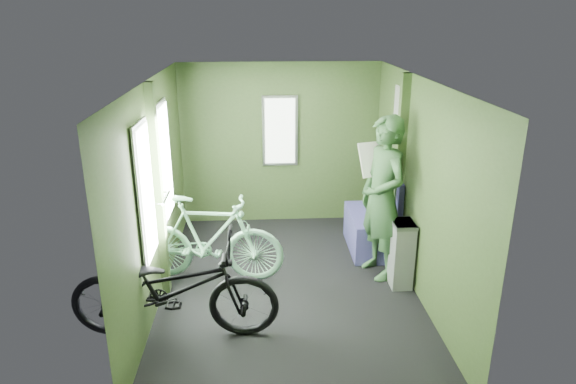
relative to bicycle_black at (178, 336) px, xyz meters
name	(u,v)px	position (x,y,z in m)	size (l,w,h in m)	color
room	(285,164)	(1.08, 0.91, 1.44)	(4.00, 4.02, 2.31)	black
bicycle_black	(178,336)	(0.00, 0.00, 0.00)	(0.68, 1.95, 1.02)	black
bicycle_mint	(211,279)	(0.22, 1.09, 0.00)	(0.48, 1.72, 1.03)	#85CBA2
passenger	(382,198)	(2.20, 1.12, 0.95)	(0.65, 0.82, 1.89)	#2E522D
waste_box	(401,254)	(2.38, 0.84, 0.38)	(0.23, 0.32, 0.77)	slate
bench_seat	(373,227)	(2.27, 1.79, 0.31)	(0.56, 0.98, 1.03)	navy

